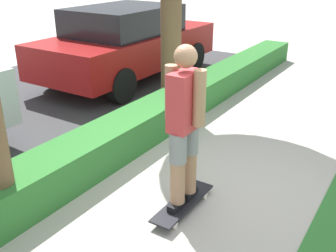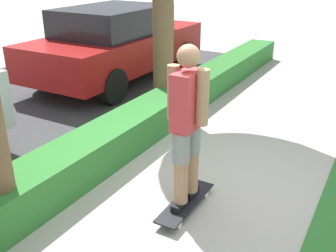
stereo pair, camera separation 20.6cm
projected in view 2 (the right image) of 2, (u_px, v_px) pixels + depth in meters
ground_plane at (223, 190)px, 4.49m from camera, size 60.00×60.00×0.00m
hedge_row at (110, 142)px, 5.13m from camera, size 13.07×0.60×0.46m
skateboard at (185, 203)px, 4.11m from camera, size 0.92×0.24×0.10m
skater_person at (187, 124)px, 3.76m from camera, size 0.49×0.42×1.65m
parked_car_middle at (117, 43)px, 8.25m from camera, size 4.30×1.90×1.54m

